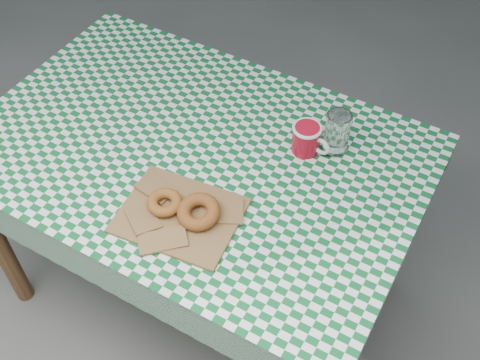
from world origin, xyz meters
name	(u,v)px	position (x,y,z in m)	size (l,w,h in m)	color
ground	(138,292)	(0.00, 0.00, 0.00)	(60.00, 60.00, 0.00)	#4C4B47
table	(201,229)	(0.19, 0.17, 0.38)	(1.27, 0.85, 0.75)	#55381D
tablecloth	(194,151)	(0.19, 0.17, 0.75)	(1.29, 0.87, 0.01)	#0E5B29
paper_bag	(180,215)	(0.32, -0.03, 0.76)	(0.30, 0.24, 0.02)	olive
bagel_front	(165,202)	(0.27, -0.04, 0.79)	(0.09, 0.09, 0.03)	#A26521
bagel_back	(199,212)	(0.36, -0.01, 0.79)	(0.11, 0.11, 0.04)	brown
coffee_mug	(306,139)	(0.45, 0.36, 0.80)	(0.16, 0.16, 0.09)	#AA0A1D
drinking_glass	(337,132)	(0.51, 0.42, 0.82)	(0.07, 0.07, 0.13)	white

